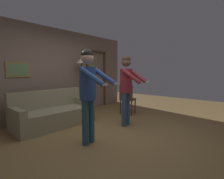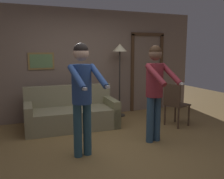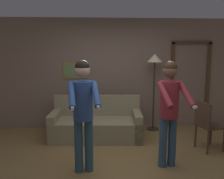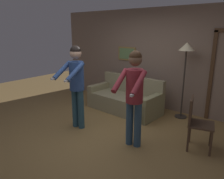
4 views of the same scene
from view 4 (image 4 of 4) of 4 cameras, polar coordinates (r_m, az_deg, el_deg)
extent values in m
plane|color=olive|center=(4.54, -2.79, -11.49)|extent=(12.00, 12.00, 0.00)
cube|color=#816C5C|center=(5.94, 11.22, 7.82)|extent=(6.40, 0.06, 2.60)
cube|color=olive|center=(6.34, 3.88, 9.33)|extent=(0.58, 0.02, 0.38)
cube|color=#628551|center=(6.33, 3.82, 9.32)|extent=(0.50, 0.01, 0.30)
cube|color=#4C331E|center=(5.45, 24.43, 3.08)|extent=(0.08, 0.04, 2.04)
cube|color=gray|center=(5.69, 3.08, -3.52)|extent=(1.96, 0.98, 0.42)
cube|color=gray|center=(5.84, 5.34, 1.37)|extent=(1.91, 0.27, 0.45)
cube|color=gray|center=(6.22, -3.13, -1.09)|extent=(0.22, 0.86, 0.58)
cube|color=gray|center=(5.19, 10.58, -4.71)|extent=(0.22, 0.86, 0.58)
cylinder|color=#332D28|center=(5.60, 17.48, -6.74)|extent=(0.28, 0.28, 0.02)
cylinder|color=#332D28|center=(5.36, 18.16, 1.22)|extent=(0.04, 0.04, 1.57)
cone|color=#F9EAB7|center=(5.22, 18.96, 10.59)|extent=(0.35, 0.35, 0.18)
cylinder|color=#2C5367|center=(4.78, -9.61, -4.80)|extent=(0.13, 0.13, 0.84)
cylinder|color=#2C5367|center=(4.68, -8.12, -5.18)|extent=(0.13, 0.13, 0.84)
cylinder|color=#2D4C8C|center=(4.53, -9.24, 3.53)|extent=(0.30, 0.30, 0.59)
sphere|color=#D8AD8E|center=(4.46, -9.50, 9.34)|extent=(0.23, 0.23, 0.23)
sphere|color=black|center=(4.46, -9.52, 9.86)|extent=(0.22, 0.22, 0.22)
cylinder|color=#2D4C8C|center=(4.46, -12.90, 4.96)|extent=(0.15, 0.51, 0.33)
cube|color=white|center=(4.32, -14.90, 2.79)|extent=(0.06, 0.15, 0.04)
cylinder|color=#2D4C8C|center=(4.23, -9.57, 4.59)|extent=(0.15, 0.51, 0.33)
cube|color=white|center=(4.09, -11.58, 2.30)|extent=(0.06, 0.15, 0.04)
cylinder|color=#2F4E6C|center=(4.01, 4.60, -8.74)|extent=(0.13, 0.13, 0.83)
cylinder|color=#2F4E6C|center=(3.96, 6.72, -9.18)|extent=(0.13, 0.13, 0.83)
cylinder|color=maroon|center=(3.75, 5.93, 0.90)|extent=(0.30, 0.30, 0.58)
sphere|color=brown|center=(3.66, 6.13, 7.82)|extent=(0.23, 0.23, 0.23)
sphere|color=#382314|center=(3.66, 6.14, 8.43)|extent=(0.22, 0.22, 0.22)
cylinder|color=maroon|center=(3.61, 2.09, 2.39)|extent=(0.16, 0.49, 0.35)
cylinder|color=maroon|center=(3.46, 7.06, 1.74)|extent=(0.16, 0.49, 0.35)
cube|color=white|center=(3.31, 5.49, -1.36)|extent=(0.06, 0.15, 0.04)
cylinder|color=#4C3828|center=(4.06, 24.42, -12.82)|extent=(0.04, 0.04, 0.45)
cylinder|color=#4C3828|center=(4.38, 24.43, -10.70)|extent=(0.04, 0.04, 0.45)
cylinder|color=#4C3828|center=(4.06, 19.24, -12.27)|extent=(0.04, 0.04, 0.45)
cylinder|color=#4C3828|center=(4.38, 19.67, -10.19)|extent=(0.04, 0.04, 0.45)
cube|color=#4C3828|center=(4.12, 22.27, -8.47)|extent=(0.51, 0.51, 0.03)
cube|color=#4C3828|center=(4.04, 19.92, -5.04)|extent=(0.14, 0.42, 0.45)
camera|label=1|loc=(5.54, -44.75, 3.93)|focal=28.00mm
camera|label=2|loc=(4.40, -59.34, 2.79)|focal=40.00mm
camera|label=3|loc=(3.16, -64.86, 4.59)|focal=40.00mm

